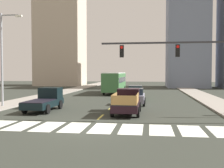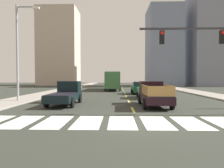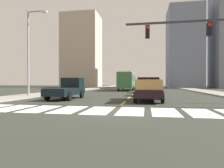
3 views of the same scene
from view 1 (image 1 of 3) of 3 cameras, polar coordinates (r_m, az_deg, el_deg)
The scene contains 28 objects.
ground_plane at distance 16.73m, azimuth -4.92°, elevation -9.21°, with size 160.00×160.00×0.00m, color #2E322B.
sidewalk_right at distance 34.87m, azimuth 19.88°, elevation -3.09°, with size 3.29×110.00×0.15m, color gray.
sidewalk_left at distance 37.09m, azimuth -15.07°, elevation -2.69°, with size 3.29×110.00×0.15m, color gray.
crosswalk_stripe_2 at distance 18.19m, azimuth -18.54°, elevation -8.37°, with size 1.36×3.08×0.01m, color white.
crosswalk_stripe_3 at distance 17.49m, azimuth -13.38°, elevation -8.74°, with size 1.36×3.08×0.01m, color white.
crosswalk_stripe_4 at distance 16.95m, azimuth -7.83°, elevation -9.06°, with size 1.36×3.08×0.01m, color white.
crosswalk_stripe_5 at distance 16.56m, azimuth -1.95°, elevation -9.31°, with size 1.36×3.08×0.01m, color white.
crosswalk_stripe_6 at distance 16.36m, azimuth 4.14°, elevation -9.47°, with size 1.36×3.08×0.01m, color white.
crosswalk_stripe_7 at distance 16.33m, azimuth 10.32°, elevation -9.52°, with size 1.36×3.08×0.01m, color white.
crosswalk_stripe_8 at distance 16.49m, azimuth 16.45°, elevation -9.47°, with size 1.36×3.08×0.01m, color white.
crosswalk_stripe_9 at distance 16.84m, azimuth 22.39°, elevation -9.31°, with size 1.36×3.08×0.01m, color white.
lane_dash_0 at distance 20.58m, azimuth -2.41°, elevation -6.98°, with size 0.16×2.40×0.01m, color #D5C54D.
lane_dash_1 at distance 25.46m, azimuth -0.35°, elevation -5.14°, with size 0.16×2.40×0.01m, color #D5C54D.
lane_dash_2 at distance 30.38m, azimuth 1.03°, elevation -3.89°, with size 0.16×2.40×0.01m, color #D5C54D.
lane_dash_3 at distance 35.32m, azimuth 2.02°, elevation -2.98°, with size 0.16×2.40×0.01m, color #D5C54D.
lane_dash_4 at distance 40.28m, azimuth 2.77°, elevation -2.30°, with size 0.16×2.40×0.01m, color #D5C54D.
lane_dash_5 at distance 45.24m, azimuth 3.35°, elevation -1.77°, with size 0.16×2.40×0.01m, color #D5C54D.
lane_dash_6 at distance 50.21m, azimuth 3.82°, elevation -1.34°, with size 0.16×2.40×0.01m, color #D5C54D.
lane_dash_7 at distance 55.19m, azimuth 4.20°, elevation -0.99°, with size 0.16×2.40×0.01m, color #D5C54D.
pickup_stakebed at distance 22.31m, azimuth 3.24°, elevation -3.82°, with size 2.18×5.20×1.96m.
pickup_dark at distance 24.70m, azimuth -13.87°, elevation -3.30°, with size 2.18×5.20×1.96m.
city_bus at distance 42.88m, azimuth 0.58°, elevation 0.61°, with size 2.72×10.80×3.32m.
sedan_mid at distance 33.83m, azimuth 5.00°, elevation -1.78°, with size 2.02×4.40×1.72m.
sedan_far at distance 28.14m, azimuth 5.01°, elevation -2.66°, with size 2.02×4.40×1.72m.
traffic_signal_gantry at distance 18.95m, azimuth 17.25°, elevation 4.90°, with size 9.57×0.27×6.00m.
streetlight_left at distance 27.89m, azimuth -22.03°, elevation 5.57°, with size 2.20×0.28×9.00m.
tower_tall_centre at distance 63.03m, azimuth 15.56°, elevation 9.20°, with size 8.70×10.08×21.63m, color slate.
block_mid_right at distance 70.04m, azimuth -10.83°, elevation 9.06°, with size 11.30×9.12×22.80m, color #BAA994.
Camera 1 is at (3.69, -15.96, 3.41)m, focal length 43.17 mm.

